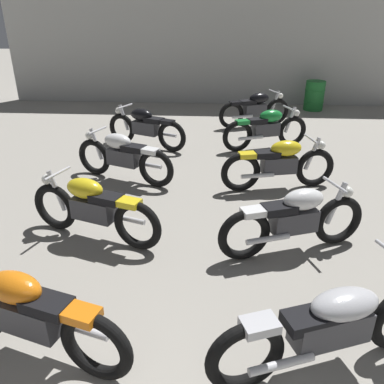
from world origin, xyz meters
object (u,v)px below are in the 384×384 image
at_px(motorcycle_left_row_2, 93,207).
at_px(motorcycle_right_row_4, 266,128).
at_px(motorcycle_left_row_3, 123,156).
at_px(oil_drum, 314,96).
at_px(motorcycle_right_row_3, 280,163).
at_px(motorcycle_right_row_1, 332,325).
at_px(motorcycle_left_row_4, 145,127).
at_px(motorcycle_right_row_2, 295,219).
at_px(motorcycle_left_row_1, 28,314).
at_px(motorcycle_right_row_5, 255,108).

bearing_deg(motorcycle_left_row_2, motorcycle_right_row_4, 55.88).
distance_m(motorcycle_left_row_3, oil_drum, 7.18).
xyz_separation_m(motorcycle_right_row_3, oil_drum, (1.78, 5.80, -0.03)).
relative_size(motorcycle_right_row_1, motorcycle_right_row_3, 1.07).
distance_m(motorcycle_left_row_3, motorcycle_right_row_4, 3.29).
xyz_separation_m(motorcycle_left_row_4, oil_drum, (4.39, 3.77, -0.03)).
bearing_deg(motorcycle_left_row_4, motorcycle_right_row_2, -57.07).
height_order(motorcycle_left_row_1, motorcycle_right_row_4, same).
relative_size(motorcycle_left_row_4, oil_drum, 2.17).
distance_m(motorcycle_right_row_1, motorcycle_right_row_2, 1.79).
distance_m(motorcycle_left_row_4, motorcycle_right_row_1, 6.26).
bearing_deg(motorcycle_left_row_2, motorcycle_right_row_3, 33.96).
bearing_deg(oil_drum, motorcycle_left_row_2, -120.25).
bearing_deg(oil_drum, motorcycle_right_row_1, -100.96).
distance_m(motorcycle_right_row_2, oil_drum, 7.92).
bearing_deg(motorcycle_right_row_4, motorcycle_left_row_1, -113.93).
height_order(motorcycle_left_row_4, motorcycle_right_row_1, motorcycle_right_row_1).
distance_m(motorcycle_left_row_2, motorcycle_left_row_3, 1.95).
bearing_deg(motorcycle_right_row_5, motorcycle_right_row_4, -86.87).
distance_m(motorcycle_left_row_1, motorcycle_left_row_3, 3.92).
height_order(motorcycle_left_row_1, motorcycle_right_row_2, same).
bearing_deg(oil_drum, motorcycle_left_row_4, -139.34).
relative_size(motorcycle_left_row_1, motorcycle_right_row_4, 1.02).
bearing_deg(motorcycle_left_row_2, motorcycle_right_row_2, -2.99).
bearing_deg(motorcycle_left_row_4, motorcycle_right_row_1, -65.92).
relative_size(motorcycle_left_row_1, motorcycle_right_row_2, 1.01).
bearing_deg(motorcycle_left_row_1, motorcycle_right_row_2, 35.87).
bearing_deg(motorcycle_left_row_2, motorcycle_left_row_1, -89.01).
distance_m(motorcycle_left_row_2, motorcycle_right_row_3, 3.17).
height_order(motorcycle_right_row_3, motorcycle_right_row_4, same).
relative_size(motorcycle_left_row_1, motorcycle_right_row_1, 0.92).
bearing_deg(motorcycle_right_row_4, motorcycle_left_row_2, -124.12).
bearing_deg(oil_drum, motorcycle_left_row_1, -114.67).
xyz_separation_m(motorcycle_right_row_5, oil_drum, (1.89, 1.91, -0.03)).
height_order(motorcycle_left_row_4, motorcycle_right_row_4, same).
bearing_deg(motorcycle_left_row_4, oil_drum, 40.66).
relative_size(motorcycle_right_row_1, motorcycle_right_row_4, 1.10).
distance_m(motorcycle_left_row_3, motorcycle_right_row_5, 4.52).
bearing_deg(motorcycle_left_row_4, motorcycle_right_row_5, 36.66).
bearing_deg(motorcycle_right_row_2, motorcycle_left_row_4, 122.93).
height_order(motorcycle_left_row_3, motorcycle_right_row_3, same).
height_order(motorcycle_right_row_5, oil_drum, motorcycle_right_row_5).
bearing_deg(motorcycle_right_row_2, motorcycle_left_row_1, -144.13).
height_order(motorcycle_left_row_2, motorcycle_right_row_5, same).
xyz_separation_m(motorcycle_right_row_3, motorcycle_right_row_5, (-0.10, 3.89, 0.00)).
relative_size(motorcycle_left_row_1, motorcycle_left_row_2, 1.01).
relative_size(motorcycle_right_row_3, motorcycle_right_row_5, 1.05).
bearing_deg(oil_drum, motorcycle_left_row_3, -128.46).
relative_size(motorcycle_left_row_3, oil_drum, 2.20).
height_order(motorcycle_right_row_1, oil_drum, motorcycle_right_row_1).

